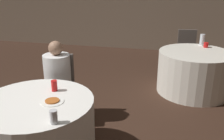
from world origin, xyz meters
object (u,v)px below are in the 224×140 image
(table_near, at_px, (39,132))
(pizza_plate_near, at_px, (52,101))
(person_white_shirt, at_px, (57,82))
(chair_near_north, at_px, (60,81))
(chair_far_north, at_px, (187,47))
(soda_can_red, at_px, (54,86))
(bottle_far, at_px, (202,40))
(table_far, at_px, (194,72))
(soda_can_silver, at_px, (54,117))

(table_near, distance_m, pizza_plate_near, 0.41)
(person_white_shirt, relative_size, pizza_plate_near, 4.81)
(chair_near_north, height_order, chair_far_north, same)
(table_near, relative_size, chair_far_north, 1.30)
(chair_near_north, bearing_deg, person_white_shirt, 90.00)
(soda_can_red, height_order, bottle_far, bottle_far)
(chair_far_north, height_order, person_white_shirt, person_white_shirt)
(table_far, relative_size, chair_near_north, 1.37)
(chair_near_north, height_order, pizza_plate_near, chair_near_north)
(table_near, relative_size, table_far, 0.95)
(chair_near_north, bearing_deg, soda_can_silver, 101.83)
(person_white_shirt, bearing_deg, soda_can_red, 102.65)
(chair_far_north, xyz_separation_m, bottle_far, (0.23, -0.51, 0.29))
(table_near, relative_size, soda_can_red, 9.70)
(chair_near_north, distance_m, chair_far_north, 2.98)
(soda_can_red, distance_m, bottle_far, 3.12)
(chair_near_north, xyz_separation_m, person_white_shirt, (0.03, -0.16, 0.04))
(chair_near_north, bearing_deg, soda_can_red, 100.03)
(table_far, height_order, chair_far_north, chair_far_north)
(chair_near_north, xyz_separation_m, soda_can_red, (0.28, -0.71, 0.25))
(soda_can_silver, bearing_deg, person_white_shirt, 114.81)
(table_far, xyz_separation_m, chair_far_north, (-0.10, 1.03, 0.18))
(table_near, relative_size, person_white_shirt, 1.04)
(chair_far_north, xyz_separation_m, pizza_plate_near, (-1.45, -3.32, 0.19))
(pizza_plate_near, xyz_separation_m, soda_can_silver, (0.20, -0.36, 0.05))
(pizza_plate_near, bearing_deg, table_near, -173.37)
(table_far, distance_m, soda_can_silver, 3.01)
(table_near, xyz_separation_m, person_white_shirt, (-0.17, 0.83, 0.22))
(pizza_plate_near, height_order, bottle_far, bottle_far)
(table_near, relative_size, chair_near_north, 1.30)
(bottle_far, bearing_deg, soda_can_silver, -115.08)
(pizza_plate_near, bearing_deg, soda_can_red, 110.69)
(table_far, distance_m, bottle_far, 0.72)
(table_far, relative_size, soda_can_red, 10.24)
(table_near, height_order, chair_far_north, chair_far_north)
(table_far, relative_size, soda_can_silver, 10.24)
(chair_near_north, height_order, soda_can_silver, chair_near_north)
(bottle_far, bearing_deg, table_far, -104.54)
(table_far, height_order, chair_near_north, chair_near_north)
(chair_near_north, bearing_deg, chair_far_north, -139.27)
(pizza_plate_near, distance_m, soda_can_red, 0.27)
(table_near, height_order, soda_can_red, soda_can_red)
(person_white_shirt, bearing_deg, table_far, -153.47)
(table_near, height_order, pizza_plate_near, pizza_plate_near)
(table_near, bearing_deg, soda_can_red, 73.37)
(table_far, bearing_deg, soda_can_red, -128.85)
(soda_can_red, bearing_deg, table_far, 51.15)
(table_near, bearing_deg, soda_can_silver, -42.62)
(chair_near_north, distance_m, soda_can_red, 0.81)
(pizza_plate_near, bearing_deg, bottle_far, 59.10)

